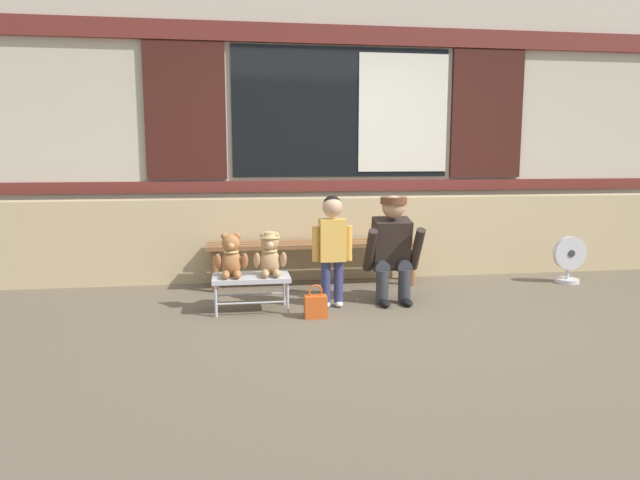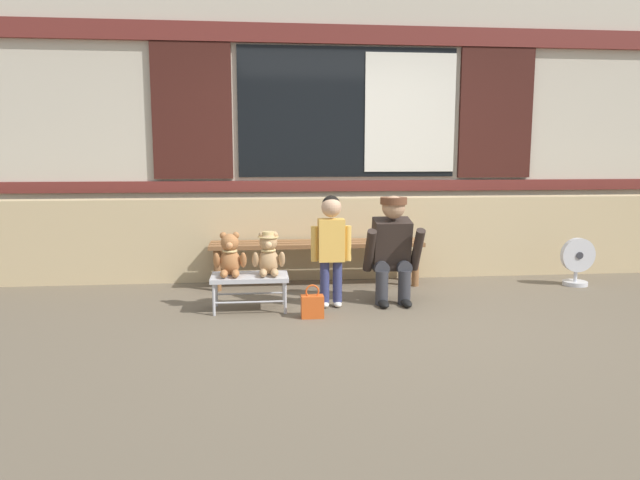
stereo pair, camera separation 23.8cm
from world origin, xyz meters
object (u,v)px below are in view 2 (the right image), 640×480
object	(u,v)px
wooden_bench_long	(317,248)
child_standing	(331,239)
small_display_bench	(250,279)
adult_crouching	(393,249)
floor_fan	(577,262)
teddy_bear_with_hat	(269,254)
handbag_on_ground	(312,306)
teddy_bear_plain	(230,256)

from	to	relation	value
wooden_bench_long	child_standing	world-z (taller)	child_standing
small_display_bench	child_standing	size ratio (longest dim) A/B	0.67
wooden_bench_long	adult_crouching	world-z (taller)	adult_crouching
child_standing	floor_fan	distance (m)	2.62
wooden_bench_long	teddy_bear_with_hat	world-z (taller)	teddy_bear_with_hat
handbag_on_ground	wooden_bench_long	bearing A→B (deg)	82.53
small_display_bench	adult_crouching	bearing A→B (deg)	5.93
teddy_bear_with_hat	floor_fan	world-z (taller)	teddy_bear_with_hat
teddy_bear_with_hat	floor_fan	size ratio (longest dim) A/B	0.76
teddy_bear_plain	handbag_on_ground	size ratio (longest dim) A/B	1.34
floor_fan	adult_crouching	bearing A→B (deg)	-166.98
small_display_bench	child_standing	bearing A→B (deg)	3.00
teddy_bear_plain	floor_fan	bearing A→B (deg)	9.82
teddy_bear_plain	floor_fan	distance (m)	3.45
teddy_bear_plain	child_standing	distance (m)	0.86
adult_crouching	small_display_bench	bearing A→B (deg)	-174.07
wooden_bench_long	floor_fan	xyz separation A→B (m)	(2.58, -0.28, -0.13)
wooden_bench_long	adult_crouching	xyz separation A→B (m)	(0.60, -0.74, 0.11)
teddy_bear_with_hat	child_standing	xyz separation A→B (m)	(0.53, 0.03, 0.12)
wooden_bench_long	adult_crouching	size ratio (longest dim) A/B	2.21
teddy_bear_with_hat	small_display_bench	bearing A→B (deg)	-179.23
teddy_bear_plain	child_standing	bearing A→B (deg)	2.34
teddy_bear_plain	handbag_on_ground	bearing A→B (deg)	-23.51
teddy_bear_plain	child_standing	world-z (taller)	child_standing
wooden_bench_long	teddy_bear_with_hat	distance (m)	1.00
wooden_bench_long	teddy_bear_plain	size ratio (longest dim) A/B	5.78
small_display_bench	teddy_bear_with_hat	size ratio (longest dim) A/B	1.76
small_display_bench	adult_crouching	size ratio (longest dim) A/B	0.67
child_standing	floor_fan	world-z (taller)	child_standing
wooden_bench_long	handbag_on_ground	size ratio (longest dim) A/B	7.72
small_display_bench	handbag_on_ground	size ratio (longest dim) A/B	2.35
teddy_bear_plain	teddy_bear_with_hat	size ratio (longest dim) A/B	1.00
teddy_bear_with_hat	handbag_on_ground	size ratio (longest dim) A/B	1.34
small_display_bench	child_standing	world-z (taller)	child_standing
small_display_bench	handbag_on_ground	distance (m)	0.60
small_display_bench	teddy_bear_with_hat	world-z (taller)	teddy_bear_with_hat
floor_fan	small_display_bench	bearing A→B (deg)	-169.68
child_standing	adult_crouching	bearing A→B (deg)	9.54
small_display_bench	teddy_bear_plain	size ratio (longest dim) A/B	1.76
teddy_bear_with_hat	child_standing	distance (m)	0.55
wooden_bench_long	handbag_on_ground	xyz separation A→B (m)	(-0.15, -1.16, -0.28)
adult_crouching	floor_fan	xyz separation A→B (m)	(1.98, 0.46, -0.24)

